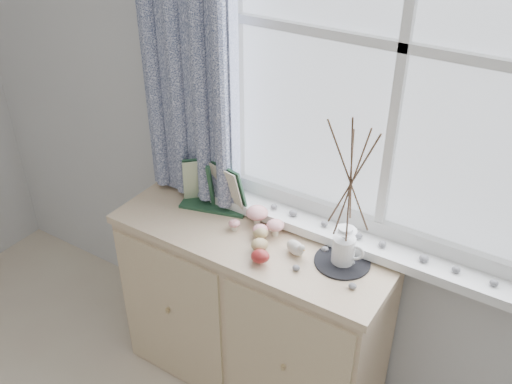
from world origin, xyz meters
TOP-DOWN VIEW (x-y plane):
  - sideboard at (-0.15, 1.75)m, footprint 1.20×0.45m
  - botanical_book at (-0.40, 1.80)m, footprint 0.36×0.22m
  - toadstool_cluster at (-0.14, 1.80)m, footprint 0.22×0.15m
  - wooden_eggs at (-0.07, 1.68)m, footprint 0.14×0.18m
  - songbird_figurine at (0.06, 1.74)m, footprint 0.13×0.09m
  - crocheted_doily at (0.24, 1.79)m, footprint 0.22×0.22m
  - twig_pitcher at (0.24, 1.79)m, footprint 0.29×0.29m
  - sideboard_pebbles at (0.18, 1.76)m, footprint 0.33×0.23m

SIDE VIEW (x-z plane):
  - sideboard at x=-0.15m, z-range 0.00..0.85m
  - crocheted_doily at x=0.24m, z-range 0.85..0.86m
  - sideboard_pebbles at x=0.18m, z-range 0.85..0.87m
  - songbird_figurine at x=0.06m, z-range 0.85..0.91m
  - wooden_eggs at x=-0.07m, z-range 0.84..0.92m
  - toadstool_cluster at x=-0.14m, z-range 0.86..0.94m
  - botanical_book at x=-0.40m, z-range 0.85..1.09m
  - twig_pitcher at x=0.24m, z-range 0.90..1.56m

